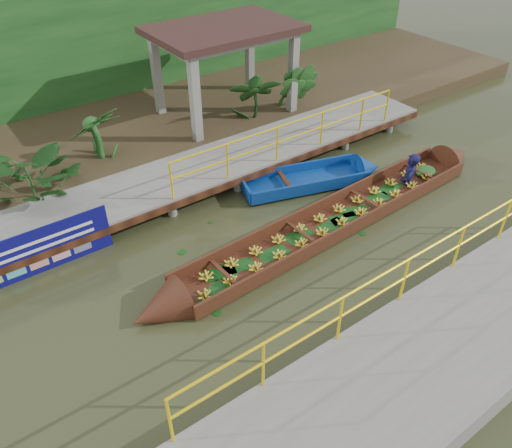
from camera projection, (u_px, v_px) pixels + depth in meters
ground at (268, 256)px, 11.39m from camera, size 80.00×80.00×0.00m
land_strip at (129, 128)px, 16.11m from camera, size 30.00×8.00×0.45m
far_dock at (192, 174)px, 13.33m from camera, size 16.00×2.06×1.66m
near_dock at (453, 346)px, 8.96m from camera, size 18.00×2.40×1.73m
pavilion at (224, 39)px, 15.17m from camera, size 4.40×3.00×3.00m
foliage_backdrop at (89, 52)px, 16.66m from camera, size 30.00×0.80×4.00m
vendor_boat at (345, 212)px, 12.38m from camera, size 11.07×1.55×2.25m
moored_blue_boat at (336, 175)px, 13.90m from camera, size 4.14×2.14×0.96m
blue_banner at (27, 256)px, 10.54m from camera, size 3.67×0.04×1.15m
tropical_plants at (97, 141)px, 13.27m from camera, size 14.22×1.22×1.53m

